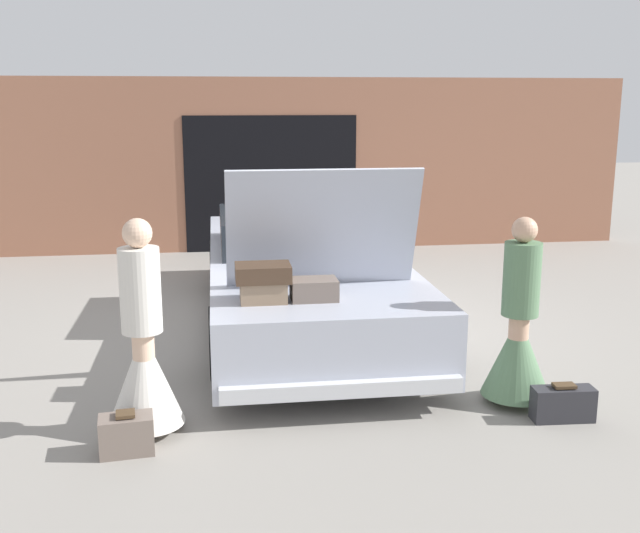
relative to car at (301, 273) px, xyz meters
name	(u,v)px	position (x,y,z in m)	size (l,w,h in m)	color
ground_plane	(302,323)	(0.00, -0.01, -0.57)	(40.00, 40.00, 0.00)	gray
garage_wall_back	(271,166)	(0.00, 4.27, 0.82)	(12.00, 0.14, 2.80)	#9E664C
car	(301,273)	(0.00, 0.00, 0.00)	(2.02, 5.40, 1.88)	#B2B7C6
person_left	(144,358)	(-1.47, -2.65, 0.01)	(0.56, 0.56, 1.63)	beige
person_right	(518,339)	(1.48, -2.50, -0.02)	(0.56, 0.56, 1.55)	tan
suitcase_beside_left_person	(127,434)	(-1.59, -2.98, -0.43)	(0.40, 0.26, 0.31)	#75665B
suitcase_beside_right_person	(563,404)	(1.71, -2.88, -0.44)	(0.49, 0.20, 0.30)	#2D2D33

